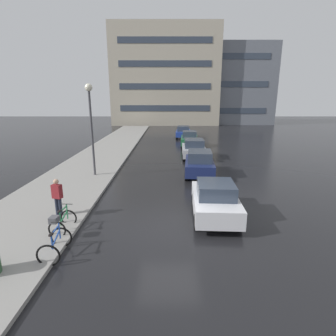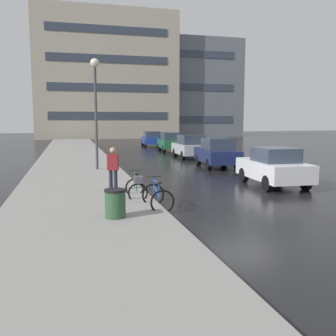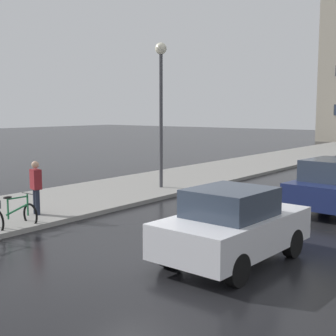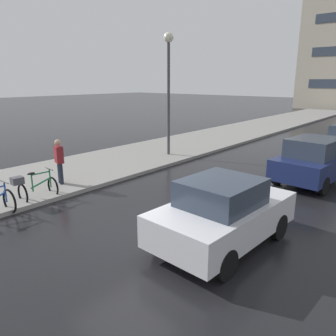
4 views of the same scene
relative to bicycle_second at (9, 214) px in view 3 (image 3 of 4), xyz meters
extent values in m
plane|color=black|center=(4.11, 0.32, -0.49)|extent=(140.00, 140.00, 0.00)
cube|color=gray|center=(-1.89, 10.32, -0.42)|extent=(4.80, 60.00, 0.14)
torus|color=black|center=(0.04, 0.66, -0.15)|extent=(0.68, 0.10, 0.68)
cube|color=#237042|center=(0.00, -0.02, 0.13)|extent=(0.04, 0.04, 0.57)
cube|color=#237042|center=(0.03, 0.58, 0.15)|extent=(0.04, 0.04, 0.61)
cube|color=#237042|center=(0.02, 0.28, 0.40)|extent=(0.07, 0.61, 0.04)
cube|color=#237042|center=(0.02, 0.26, 0.07)|extent=(0.08, 0.69, 0.25)
ellipsoid|color=black|center=(0.00, -0.02, 0.45)|extent=(0.16, 0.27, 0.07)
cylinder|color=black|center=(0.03, 0.58, 0.48)|extent=(0.50, 0.06, 0.03)
cube|color=silver|center=(6.10, 1.44, 0.19)|extent=(2.03, 3.82, 0.73)
cube|color=#2D3847|center=(6.09, 1.29, 0.85)|extent=(1.60, 1.79, 0.59)
cylinder|color=black|center=(5.34, 2.64, -0.17)|extent=(0.25, 0.65, 0.64)
cylinder|color=black|center=(6.98, 2.55, -0.17)|extent=(0.25, 0.65, 0.64)
cylinder|color=black|center=(5.22, 0.33, -0.17)|extent=(0.25, 0.65, 0.64)
cylinder|color=black|center=(6.86, 0.24, -0.17)|extent=(0.25, 0.65, 0.64)
cube|color=navy|center=(6.18, 7.88, 0.19)|extent=(2.17, 3.94, 0.74)
cube|color=#2D3847|center=(6.17, 7.72, 0.90)|extent=(1.68, 2.14, 0.67)
cylinder|color=black|center=(5.46, 9.12, -0.17)|extent=(0.27, 0.66, 0.64)
cylinder|color=black|center=(5.26, 6.77, -0.17)|extent=(0.27, 0.66, 0.64)
cylinder|color=#1E2333|center=(-0.73, 1.41, -0.04)|extent=(0.14, 0.14, 0.91)
cylinder|color=#1E2333|center=(-0.56, 1.36, -0.04)|extent=(0.14, 0.14, 0.91)
cube|color=maroon|center=(-0.64, 1.39, 0.72)|extent=(0.45, 0.35, 0.60)
sphere|color=tan|center=(-0.64, 1.39, 1.16)|extent=(0.22, 0.22, 0.22)
cylinder|color=#424247|center=(-0.79, 7.65, 2.26)|extent=(0.14, 0.14, 5.52)
sphere|color=#F2EACC|center=(-0.79, 7.65, 5.21)|extent=(0.46, 0.46, 0.46)
camera|label=1|loc=(4.08, -9.11, 4.52)|focal=28.00mm
camera|label=2|loc=(-2.20, -12.55, 2.30)|focal=40.00mm
camera|label=3|loc=(10.95, -7.21, 2.77)|focal=50.00mm
camera|label=4|loc=(9.66, -4.80, 3.29)|focal=35.00mm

